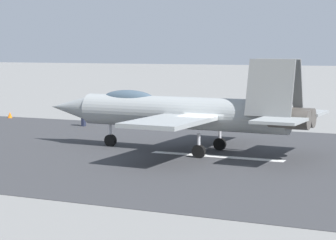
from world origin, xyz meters
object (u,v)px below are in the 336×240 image
at_px(crew_person, 83,116).
at_px(marker_cone_far, 10,115).
at_px(marker_cone_mid, 183,124).
at_px(fighter_jet, 181,112).

relative_size(crew_person, marker_cone_far, 2.98).
bearing_deg(marker_cone_mid, crew_person, 19.30).
bearing_deg(fighter_jet, marker_cone_mid, -67.98).
height_order(fighter_jet, marker_cone_far, fighter_jet).
relative_size(fighter_jet, marker_cone_mid, 32.11).
bearing_deg(marker_cone_mid, marker_cone_far, 0.00).
bearing_deg(marker_cone_far, fighter_jet, 152.11).
relative_size(fighter_jet, marker_cone_far, 32.11).
relative_size(marker_cone_mid, marker_cone_far, 1.00).
distance_m(crew_person, marker_cone_mid, 8.02).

